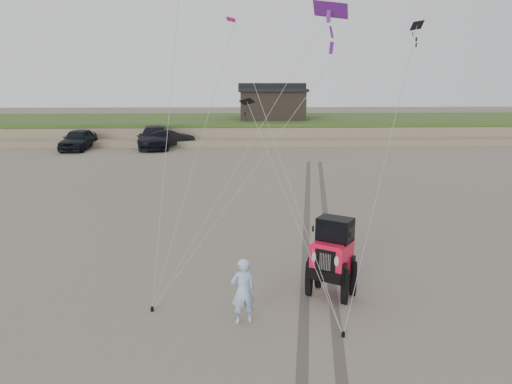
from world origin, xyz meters
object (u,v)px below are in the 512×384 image
truck_b (167,138)px  man (243,291)px  truck_c (155,137)px  cabin (272,103)px  jeep (332,266)px  truck_a (78,139)px

truck_b → man: size_ratio=2.74×
truck_b → truck_c: size_ratio=0.77×
cabin → jeep: (-0.60, -35.54, -2.36)m
cabin → truck_a: size_ratio=1.32×
truck_a → truck_b: 7.01m
jeep → man: 2.81m
truck_c → man: size_ratio=3.58×
cabin → truck_a: 18.07m
cabin → truck_a: (-16.04, -7.96, -2.41)m
truck_b → jeep: 29.94m
truck_b → truck_c: 1.00m
cabin → truck_b: bearing=-143.2°
jeep → truck_a: bearing=151.7°
cabin → man: bearing=-94.7°
man → truck_b: bearing=-93.9°
truck_c → man: 30.66m
man → cabin: bearing=-110.0°
truck_b → man: (6.11, -30.12, 0.08)m
truck_a → truck_b: truck_a is taller
truck_a → cabin: bearing=28.2°
truck_c → jeep: bearing=-78.5°
jeep → man: size_ratio=2.83×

